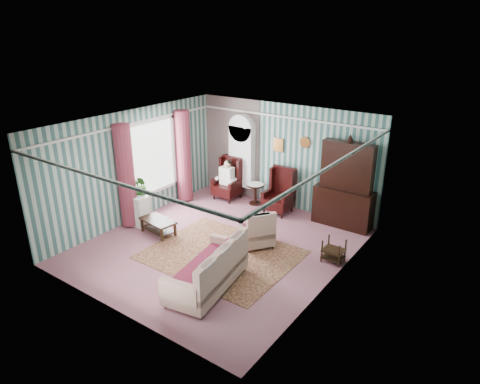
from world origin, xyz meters
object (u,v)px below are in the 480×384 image
Objects in this scene: bookcase at (242,161)px; dresser_hutch at (345,182)px; nest_table at (334,250)px; coffee_table at (158,227)px; sofa at (206,263)px; wingback_right at (279,191)px; wingback_left at (227,179)px; round_side_table at (255,194)px; seated_woman at (227,180)px; plant_stand at (138,210)px; floral_armchair at (257,226)px.

dresser_hutch is (3.25, -0.12, 0.06)m from bookcase.
nest_table is 0.58× the size of coffee_table.
wingback_right is at bearing 0.73° from sofa.
wingback_right reaches higher than coffee_table.
wingback_right is (1.75, 0.00, 0.00)m from wingback_left.
round_side_table is at bearing 9.46° from wingback_left.
wingback_right is 2.81m from nest_table.
sofa is (2.21, -4.33, -0.55)m from bookcase.
wingback_right is (1.50, -0.39, -0.50)m from bookcase.
round_side_table is (0.90, 0.15, -0.29)m from seated_woman.
bookcase reaches higher than wingback_left.
round_side_table is 1.11× the size of nest_table.
bookcase is at bearing 177.89° from dresser_hutch.
sofa reaches higher than plant_stand.
sofa is at bearing -79.78° from wingback_right.
round_side_table is 0.65× the size of coffee_table.
sofa is at bearing -20.00° from plant_stand.
dresser_hutch is at bearing 35.08° from plant_stand.
seated_woman is at bearing 86.71° from floral_armchair.
plant_stand is at bearing -144.92° from dresser_hutch.
wingback_left is 1.35× the size of coffee_table.
floral_armchair reaches higher than coffee_table.
wingback_right is 0.63× the size of sofa.
seated_woman is 0.59× the size of sofa.
nest_table is 0.27× the size of sofa.
sofa is (-1.61, -2.39, 0.30)m from nest_table.
nest_table is (2.32, -1.55, -0.35)m from wingback_right.
dresser_hutch is 2.00× the size of seated_woman.
dresser_hutch is 2.11m from nest_table.
wingback_right reaches higher than round_side_table.
wingback_right is at bearing 0.00° from wingback_left.
floral_armchair is at bearing -48.26° from bookcase.
wingback_left reaches higher than sofa.
wingback_left is (-3.50, -0.27, -0.55)m from dresser_hutch.
seated_woman reaches higher than plant_stand.
wingback_right is 1.56× the size of plant_stand.
dresser_hutch is 3.55m from wingback_left.
sofa is (2.46, -3.94, -0.05)m from wingback_left.
dresser_hutch reaches higher than bookcase.
nest_table is (0.57, -1.82, -0.91)m from dresser_hutch.
plant_stand is (-4.87, -1.20, 0.13)m from nest_table.
floral_armchair is (-0.16, 2.03, -0.08)m from sofa.
sofa is at bearing -103.90° from dresser_hutch.
nest_table is (4.07, -1.55, -0.32)m from seated_woman.
plant_stand is at bearing 141.58° from floral_armchair.
bookcase is at bearing 17.56° from sofa.
plant_stand is 3.21m from floral_armchair.
sofa reaches higher than floral_armchair.
nest_table is 1.82m from floral_armchair.
plant_stand is (-4.30, -3.02, -0.78)m from dresser_hutch.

